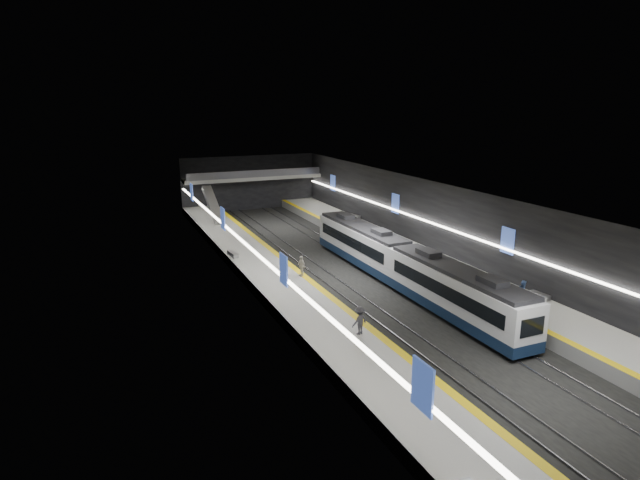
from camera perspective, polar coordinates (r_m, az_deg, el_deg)
name	(u,v)px	position (r m, az deg, el deg)	size (l,w,h in m)	color
ground	(357,279)	(49.32, 3.98, -4.12)	(70.00, 70.00, 0.00)	black
ceiling	(359,192)	(47.35, 4.15, 5.08)	(20.00, 70.00, 0.04)	beige
wall_left	(250,248)	(44.60, -7.43, -0.88)	(0.04, 70.00, 8.00)	black
wall_right	(449,226)	(53.41, 13.64, 1.43)	(0.04, 70.00, 8.00)	black
wall_back	(250,183)	(80.27, -7.53, 6.08)	(20.00, 0.04, 8.00)	black
platform_left	(280,284)	(46.36, -4.31, -4.72)	(5.00, 70.00, 1.00)	slate
tile_surface_left	(280,279)	(46.19, -4.32, -4.13)	(5.00, 70.00, 0.02)	#B8B9B3
tactile_strip_left	(303,275)	(46.91, -1.78, -3.78)	(0.60, 70.00, 0.02)	yellow
platform_right	(426,264)	(52.88, 11.24, -2.50)	(5.00, 70.00, 1.00)	slate
tile_surface_right	(426,259)	(52.74, 11.27, -1.97)	(5.00, 70.00, 0.02)	#B8B9B3
tactile_strip_right	(407,261)	(51.55, 9.25, -2.25)	(0.60, 70.00, 0.02)	yellow
rails	(357,278)	(49.30, 3.98, -4.06)	(6.52, 70.00, 0.12)	gray
train	(402,263)	(46.85, 8.78, -2.46)	(2.69, 30.04, 3.60)	#11223E
ad_posters	(353,229)	(48.92, 3.54, 1.22)	(19.94, 53.50, 2.20)	#3955AB
cove_light_left	(253,250)	(44.71, -7.18, -1.10)	(0.25, 68.60, 0.12)	white
cove_light_right	(448,229)	(53.34, 13.46, 1.20)	(0.25, 68.60, 0.12)	white
mezzanine_bridge	(253,178)	(78.15, -7.13, 6.62)	(20.00, 3.00, 1.50)	gray
escalator	(213,204)	(70.07, -11.36, 3.74)	(1.20, 8.00, 0.60)	#99999E
bench_left_far	(233,254)	(53.11, -9.27, -1.52)	(0.51, 1.85, 0.45)	#99999E
bench_right_near	(540,296)	(44.98, 22.39, -5.51)	(0.47, 1.71, 0.42)	#99999E
bench_right_far	(354,217)	(69.46, 3.66, 2.50)	(0.52, 1.89, 0.46)	#99999E
passenger_right_a	(427,257)	(50.33, 11.38, -1.78)	(0.63, 0.41, 1.71)	#BD465A
passenger_right_b	(523,292)	(43.06, 20.84, -5.24)	(0.89, 0.69, 1.83)	#4C6BA6
passenger_left_a	(301,266)	(46.52, -1.99, -2.79)	(1.06, 0.44, 1.82)	beige
passenger_left_b	(359,321)	(35.34, 4.23, -8.59)	(1.22, 0.70, 1.89)	#3C3C43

